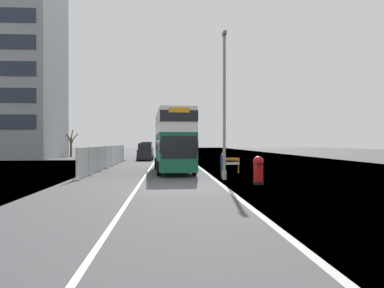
% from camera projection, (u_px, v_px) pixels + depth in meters
% --- Properties ---
extents(ground, '(140.00, 280.00, 0.10)m').
position_uv_depth(ground, '(186.00, 187.00, 19.41)').
color(ground, '#424244').
extents(double_decker_bus, '(3.19, 10.57, 4.69)m').
position_uv_depth(double_decker_bus, '(173.00, 140.00, 28.87)').
color(double_decker_bus, '#145638').
rests_on(double_decker_bus, ground).
extents(lamppost_foreground, '(0.29, 0.70, 9.15)m').
position_uv_depth(lamppost_foreground, '(224.00, 110.00, 22.84)').
color(lamppost_foreground, gray).
rests_on(lamppost_foreground, ground).
extents(red_pillar_postbox, '(0.59, 0.59, 1.56)m').
position_uv_depth(red_pillar_postbox, '(258.00, 169.00, 20.21)').
color(red_pillar_postbox, black).
rests_on(red_pillar_postbox, ground).
extents(roadworks_barrier, '(1.46, 0.66, 1.15)m').
position_uv_depth(roadworks_barrier, '(230.00, 164.00, 27.75)').
color(roadworks_barrier, orange).
rests_on(roadworks_barrier, ground).
extents(construction_site_fence, '(0.44, 24.00, 2.02)m').
position_uv_depth(construction_site_fence, '(108.00, 157.00, 33.87)').
color(construction_site_fence, '#A8AAAD').
rests_on(construction_site_fence, ground).
extents(car_oncoming_near, '(2.02, 4.28, 2.19)m').
position_uv_depth(car_oncoming_near, '(145.00, 152.00, 47.37)').
color(car_oncoming_near, black).
rests_on(car_oncoming_near, ground).
extents(car_receding_mid, '(1.94, 4.21, 2.36)m').
position_uv_depth(car_receding_mid, '(147.00, 150.00, 55.02)').
color(car_receding_mid, navy).
rests_on(car_receding_mid, ground).
extents(bare_tree_far_verge_near, '(2.23, 2.37, 4.25)m').
position_uv_depth(bare_tree_far_verge_near, '(71.00, 144.00, 58.60)').
color(bare_tree_far_verge_near, '#4C3D2D').
rests_on(bare_tree_far_verge_near, ground).
extents(pedestrian_at_kerb, '(0.34, 0.34, 1.64)m').
position_uv_depth(pedestrian_at_kerb, '(223.00, 165.00, 24.21)').
color(pedestrian_at_kerb, '#2D3342').
rests_on(pedestrian_at_kerb, ground).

